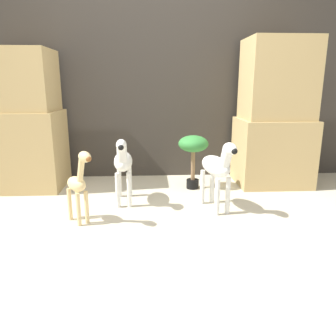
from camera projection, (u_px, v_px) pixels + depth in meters
The scene contains 8 objects.
ground_plane at pixel (153, 223), 2.66m from camera, with size 14.00×14.00×0.00m, color beige.
wall_back at pixel (151, 83), 3.80m from camera, with size 6.40×0.08×2.20m.
rock_pillar_left at pixel (23, 124), 3.42m from camera, with size 0.77×0.63×1.44m.
rock_pillar_right at pixel (275, 118), 3.55m from camera, with size 0.77×0.63×1.56m.
zebra_right at pixel (217, 167), 2.84m from camera, with size 0.28×0.54×0.64m.
zebra_left at pixel (123, 163), 3.01m from camera, with size 0.18×0.54×0.64m.
giraffe_figurine at pixel (79, 183), 2.57m from camera, with size 0.29×0.34×0.61m.
potted_palm_front at pixel (193, 148), 3.43m from camera, with size 0.31×0.31×0.57m.
Camera 1 is at (-0.01, -2.47, 1.09)m, focal length 35.00 mm.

